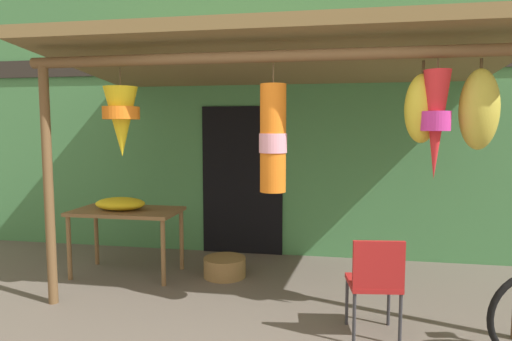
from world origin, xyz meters
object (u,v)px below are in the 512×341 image
at_px(flower_heap_on_table, 121,204).
at_px(wicker_basket_by_table, 225,267).
at_px(display_table, 127,217).
at_px(folding_chair, 375,279).

distance_m(flower_heap_on_table, wicker_basket_by_table, 1.40).
bearing_deg(display_table, folding_chair, -22.71).
bearing_deg(folding_chair, display_table, 157.29).
height_order(display_table, wicker_basket_by_table, display_table).
xyz_separation_m(flower_heap_on_table, wicker_basket_by_table, (1.19, 0.15, -0.73)).
relative_size(display_table, wicker_basket_by_table, 2.51).
distance_m(display_table, wicker_basket_by_table, 1.28).
bearing_deg(display_table, wicker_basket_by_table, 5.96).
distance_m(folding_chair, wicker_basket_by_table, 2.05).
relative_size(flower_heap_on_table, folding_chair, 0.69).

